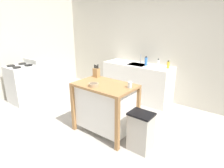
% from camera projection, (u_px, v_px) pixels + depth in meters
% --- Properties ---
extents(ground_plane, '(6.87, 6.87, 0.00)m').
position_uv_depth(ground_plane, '(99.00, 132.00, 3.45)').
color(ground_plane, '#ADA8A0').
rests_on(ground_plane, ground).
extents(wall_back, '(5.87, 0.10, 2.60)m').
position_uv_depth(wall_back, '(155.00, 48.00, 4.64)').
color(wall_back, beige).
rests_on(wall_back, ground).
extents(wall_left, '(0.10, 2.73, 2.60)m').
position_uv_depth(wall_left, '(37.00, 44.00, 5.31)').
color(wall_left, beige).
rests_on(wall_left, ground).
extents(kitchen_island, '(1.04, 0.67, 0.90)m').
position_uv_depth(kitchen_island, '(105.00, 106.00, 3.33)').
color(kitchen_island, '#9E7042').
rests_on(kitchen_island, ground).
extents(knife_block, '(0.11, 0.09, 0.25)m').
position_uv_depth(knife_block, '(96.00, 72.00, 3.58)').
color(knife_block, '#AD7F4C').
rests_on(knife_block, kitchen_island).
extents(bowl_ceramic_small, '(0.16, 0.16, 0.05)m').
position_uv_depth(bowl_ceramic_small, '(94.00, 85.00, 3.08)').
color(bowl_ceramic_small, tan).
rests_on(bowl_ceramic_small, kitchen_island).
extents(drinking_cup, '(0.07, 0.07, 0.10)m').
position_uv_depth(drinking_cup, '(130.00, 85.00, 3.01)').
color(drinking_cup, silver).
rests_on(drinking_cup, kitchen_island).
extents(trash_bin, '(0.36, 0.28, 0.63)m').
position_uv_depth(trash_bin, '(140.00, 132.00, 2.89)').
color(trash_bin, '#B7B2A8').
rests_on(trash_bin, ground).
extents(sink_counter, '(1.73, 0.60, 0.91)m').
position_uv_depth(sink_counter, '(137.00, 82.00, 4.80)').
color(sink_counter, white).
rests_on(sink_counter, ground).
extents(sink_faucet, '(0.02, 0.02, 0.22)m').
position_uv_depth(sink_faucet, '(141.00, 59.00, 4.73)').
color(sink_faucet, '#B7BCC1').
rests_on(sink_faucet, sink_counter).
extents(bottle_hand_soap, '(0.07, 0.07, 0.22)m').
position_uv_depth(bottle_hand_soap, '(146.00, 61.00, 4.49)').
color(bottle_hand_soap, blue).
rests_on(bottle_hand_soap, sink_counter).
extents(bottle_spray_cleaner, '(0.06, 0.06, 0.18)m').
position_uv_depth(bottle_spray_cleaner, '(168.00, 65.00, 4.23)').
color(bottle_spray_cleaner, yellow).
rests_on(bottle_spray_cleaner, sink_counter).
extents(bottle_dish_soap, '(0.05, 0.05, 0.20)m').
position_uv_depth(bottle_dish_soap, '(158.00, 63.00, 4.33)').
color(bottle_dish_soap, white).
rests_on(bottle_dish_soap, sink_counter).
extents(stove, '(0.60, 0.60, 1.03)m').
position_uv_depth(stove, '(23.00, 84.00, 4.62)').
color(stove, silver).
rests_on(stove, ground).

